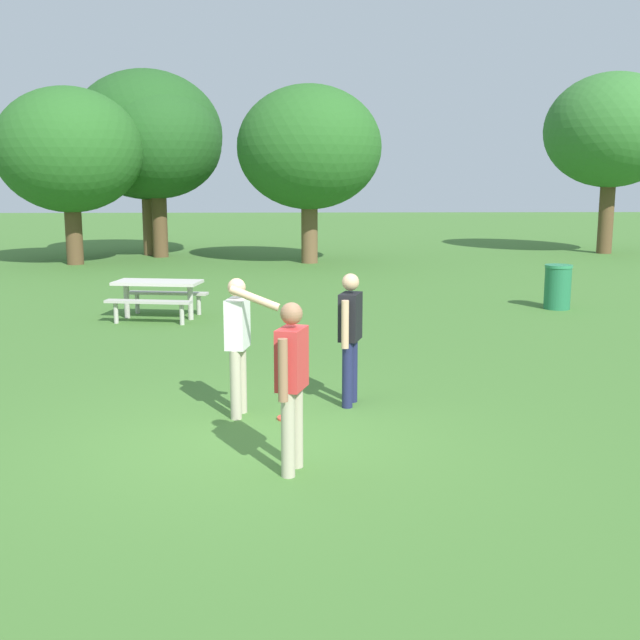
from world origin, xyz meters
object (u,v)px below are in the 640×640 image
object	(u,v)px
trash_can_beside_table	(558,287)
tree_broad_center	(147,136)
person_thrower	(350,330)
tree_back_left	(612,131)
tree_far_right	(157,144)
frisbee	(288,418)
tree_slender_mid	(309,148)
picnic_table_near	(158,291)
tree_tall_left	(69,151)
person_bystander	(239,336)
person_catcher	(292,376)

from	to	relation	value
trash_can_beside_table	tree_broad_center	distance (m)	17.27
person_thrower	tree_broad_center	distance (m)	20.97
tree_back_left	tree_far_right	bearing A→B (deg)	-177.00
frisbee	tree_slender_mid	bearing A→B (deg)	87.92
tree_far_right	tree_back_left	distance (m)	16.79
person_thrower	tree_far_right	bearing A→B (deg)	106.19
frisbee	tree_back_left	xyz separation A→B (m)	(12.00, 20.44, 4.56)
picnic_table_near	tree_broad_center	xyz separation A→B (m)	(-2.59, 13.66, 3.80)
person_thrower	tree_tall_left	distance (m)	18.58
person_bystander	tree_back_left	bearing A→B (deg)	58.21
tree_broad_center	tree_far_right	world-z (taller)	tree_broad_center
person_thrower	tree_tall_left	xyz separation A→B (m)	(-7.94, 16.57, 2.76)
person_catcher	tree_slender_mid	distance (m)	19.20
tree_slender_mid	frisbee	bearing A→B (deg)	-92.08
person_catcher	person_bystander	xyz separation A→B (m)	(-0.62, 1.80, 0.02)
person_thrower	tree_broad_center	size ratio (longest dim) A/B	0.24
person_thrower	frisbee	world-z (taller)	person_thrower
person_catcher	frisbee	xyz separation A→B (m)	(-0.05, 1.65, -0.93)
frisbee	tree_far_right	world-z (taller)	tree_far_right
tree_tall_left	tree_back_left	distance (m)	19.48
person_thrower	person_bystander	size ratio (longest dim) A/B	1.00
person_catcher	trash_can_beside_table	world-z (taller)	person_catcher
person_catcher	tree_tall_left	xyz separation A→B (m)	(-7.22, 18.79, 2.76)
frisbee	tree_slender_mid	distance (m)	17.75
frisbee	tree_tall_left	world-z (taller)	tree_tall_left
picnic_table_near	tree_tall_left	bearing A→B (deg)	113.49
person_catcher	trash_can_beside_table	size ratio (longest dim) A/B	1.71
person_bystander	tree_tall_left	distance (m)	18.43
tree_tall_left	tree_back_left	size ratio (longest dim) A/B	0.85
picnic_table_near	trash_can_beside_table	xyz separation A→B (m)	(8.44, 0.94, -0.08)
picnic_table_near	person_thrower	bearing A→B (deg)	-61.03
tree_broad_center	tree_far_right	bearing A→B (deg)	-59.45
person_thrower	tree_far_right	distance (m)	20.01
person_bystander	picnic_table_near	size ratio (longest dim) A/B	0.86
picnic_table_near	tree_slender_mid	world-z (taller)	tree_slender_mid
person_catcher	tree_broad_center	bearing A→B (deg)	103.49
trash_can_beside_table	tree_slender_mid	world-z (taller)	tree_slender_mid
person_bystander	tree_slender_mid	xyz separation A→B (m)	(1.20, 17.17, 2.84)
trash_can_beside_table	tree_slender_mid	distance (m)	11.46
trash_can_beside_table	tree_back_left	bearing A→B (deg)	64.09
picnic_table_near	tree_tall_left	world-z (taller)	tree_tall_left
tree_back_left	person_thrower	bearing A→B (deg)	-119.50
person_catcher	tree_tall_left	world-z (taller)	tree_tall_left
tree_broad_center	tree_back_left	bearing A→B (deg)	0.21
person_bystander	frisbee	distance (m)	1.12
tree_broad_center	tree_back_left	size ratio (longest dim) A/B	1.00
person_thrower	tree_back_left	distance (m)	23.11
person_bystander	tree_back_left	size ratio (longest dim) A/B	0.24
tree_far_right	tree_back_left	bearing A→B (deg)	3.00
person_thrower	tree_broad_center	xyz separation A→B (m)	(-5.99, 19.81, 3.42)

